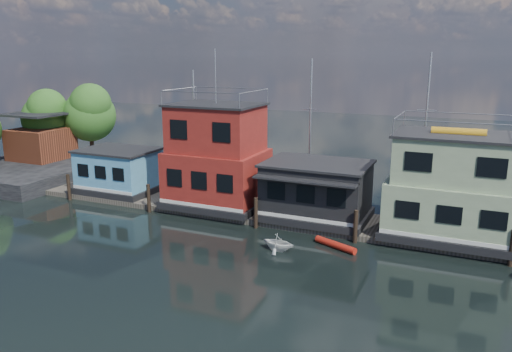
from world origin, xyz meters
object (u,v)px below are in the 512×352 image
at_px(houseboat_green, 453,188).
at_px(red_kayak, 335,245).
at_px(houseboat_red, 217,158).
at_px(houseboat_blue, 119,171).
at_px(houseboat_dark, 316,190).
at_px(dinghy_white, 278,242).

relative_size(houseboat_green, red_kayak, 2.80).
relative_size(houseboat_red, red_kayak, 3.96).
xyz_separation_m(houseboat_blue, houseboat_green, (26.50, 0.00, 1.34)).
distance_m(houseboat_red, houseboat_dark, 8.18).
xyz_separation_m(houseboat_blue, red_kayak, (20.10, -4.21, -1.99)).
relative_size(houseboat_dark, dinghy_white, 3.58).
xyz_separation_m(houseboat_red, houseboat_dark, (8.00, -0.02, -1.69)).
height_order(houseboat_blue, houseboat_red, houseboat_red).
bearing_deg(houseboat_red, houseboat_blue, -180.00).
distance_m(houseboat_blue, houseboat_green, 26.53).
bearing_deg(houseboat_red, houseboat_green, 0.00).
relative_size(houseboat_red, houseboat_dark, 1.60).
height_order(houseboat_dark, dinghy_white, houseboat_dark).
distance_m(houseboat_red, houseboat_green, 17.01).
bearing_deg(houseboat_dark, houseboat_red, 179.86).
bearing_deg(dinghy_white, houseboat_green, -52.46).
distance_m(houseboat_dark, houseboat_green, 9.07).
bearing_deg(dinghy_white, houseboat_blue, 75.72).
bearing_deg(houseboat_dark, houseboat_blue, 179.94).
bearing_deg(red_kayak, dinghy_white, -126.45).
bearing_deg(houseboat_blue, houseboat_red, 0.00).
height_order(houseboat_red, red_kayak, houseboat_red).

